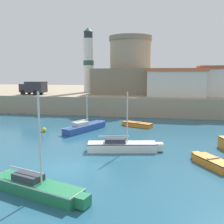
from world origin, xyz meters
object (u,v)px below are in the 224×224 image
object	(u,v)px
lighthouse	(89,61)
sailboat_green_6	(37,187)
sailboat_white_7	(123,146)
dinghy_orange_1	(137,124)
dinghy_orange_3	(212,162)
mooring_buoy	(44,130)
harbor_shed_mid_row	(176,82)
truck_on_quay	(33,87)
sailboat_blue_5	(85,127)
fortress	(130,73)

from	to	relation	value
lighthouse	sailboat_green_6	bearing A→B (deg)	-78.19
sailboat_green_6	sailboat_white_7	distance (m)	9.31
dinghy_orange_1	sailboat_white_7	world-z (taller)	sailboat_white_7
dinghy_orange_3	mooring_buoy	world-z (taller)	dinghy_orange_3
sailboat_white_7	harbor_shed_mid_row	world-z (taller)	harbor_shed_mid_row
truck_on_quay	sailboat_green_6	bearing A→B (deg)	-62.23
sailboat_blue_5	mooring_buoy	bearing A→B (deg)	-162.71
truck_on_quay	harbor_shed_mid_row	bearing A→B (deg)	4.48
sailboat_green_6	mooring_buoy	world-z (taller)	sailboat_green_6
fortress	dinghy_orange_3	bearing A→B (deg)	-72.24
dinghy_orange_3	truck_on_quay	xyz separation A→B (m)	(-25.22, 22.58, 3.76)
sailboat_green_6	truck_on_quay	world-z (taller)	sailboat_green_6
dinghy_orange_3	sailboat_blue_5	world-z (taller)	sailboat_blue_5
sailboat_white_7	dinghy_orange_1	bearing A→B (deg)	88.92
sailboat_white_7	fortress	distance (m)	28.47
sailboat_blue_5	mooring_buoy	world-z (taller)	sailboat_blue_5
dinghy_orange_1	truck_on_quay	xyz separation A→B (m)	(-18.75, 9.85, 3.79)
sailboat_blue_5	truck_on_quay	size ratio (longest dim) A/B	1.42
mooring_buoy	dinghy_orange_1	bearing A→B (deg)	26.32
sailboat_blue_5	dinghy_orange_1	bearing A→B (deg)	32.51
dinghy_orange_3	sailboat_green_6	distance (m)	11.83
sailboat_blue_5	mooring_buoy	distance (m)	4.54
dinghy_orange_1	lighthouse	world-z (taller)	lighthouse
mooring_buoy	lighthouse	xyz separation A→B (m)	(-1.24, 22.31, 8.46)
sailboat_white_7	lighthouse	distance (m)	31.00
sailboat_white_7	sailboat_blue_5	bearing A→B (deg)	128.15
dinghy_orange_3	fortress	world-z (taller)	fortress
dinghy_orange_1	lighthouse	bearing A→B (deg)	122.63
dinghy_orange_1	truck_on_quay	bearing A→B (deg)	152.28
sailboat_green_6	lighthouse	bearing A→B (deg)	101.81
dinghy_orange_3	sailboat_green_6	size ratio (longest dim) A/B	0.57
sailboat_green_6	sailboat_white_7	xyz separation A→B (m)	(3.32, 8.70, 0.03)
sailboat_green_6	harbor_shed_mid_row	bearing A→B (deg)	74.79
sailboat_blue_5	truck_on_quay	bearing A→B (deg)	134.52
dinghy_orange_3	harbor_shed_mid_row	world-z (taller)	harbor_shed_mid_row
dinghy_orange_1	dinghy_orange_3	size ratio (longest dim) A/B	1.13
sailboat_green_6	truck_on_quay	xyz separation A→B (m)	(-15.24, 28.94, 3.64)
sailboat_white_7	sailboat_green_6	bearing A→B (deg)	-110.88
lighthouse	truck_on_quay	bearing A→B (deg)	-135.18
sailboat_white_7	truck_on_quay	bearing A→B (deg)	132.51
dinghy_orange_1	lighthouse	distance (m)	22.32
harbor_shed_mid_row	sailboat_white_7	bearing A→B (deg)	-102.88
dinghy_orange_3	truck_on_quay	bearing A→B (deg)	138.16
sailboat_green_6	dinghy_orange_1	bearing A→B (deg)	79.57
dinghy_orange_1	sailboat_white_7	bearing A→B (deg)	-91.08
dinghy_orange_3	harbor_shed_mid_row	bearing A→B (deg)	93.77
sailboat_green_6	fortress	bearing A→B (deg)	89.42
truck_on_quay	dinghy_orange_3	bearing A→B (deg)	-41.84
sailboat_blue_5	fortress	distance (m)	21.81
harbor_shed_mid_row	sailboat_green_6	bearing A→B (deg)	-105.21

